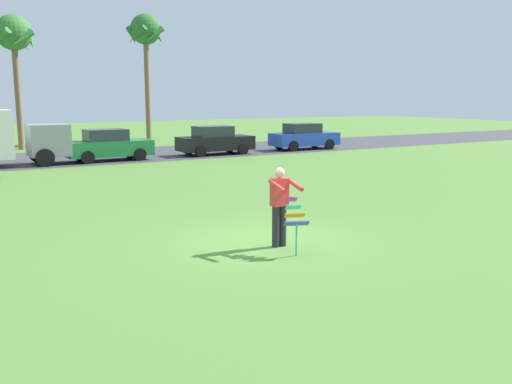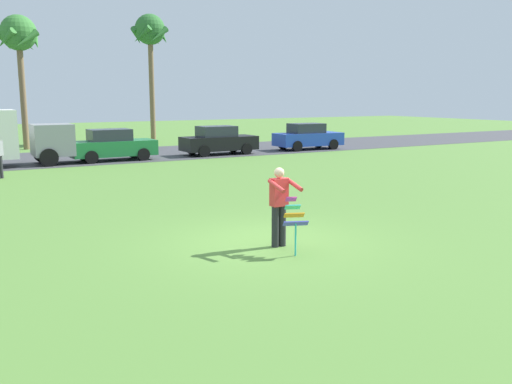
{
  "view_description": "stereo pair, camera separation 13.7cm",
  "coord_description": "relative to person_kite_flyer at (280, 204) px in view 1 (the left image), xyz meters",
  "views": [
    {
      "loc": [
        -6.21,
        -10.17,
        3.22
      ],
      "look_at": [
        0.04,
        0.56,
        1.05
      ],
      "focal_mm": 38.45,
      "sensor_mm": 36.0,
      "label": 1
    },
    {
      "loc": [
        -6.09,
        -10.24,
        3.22
      ],
      "look_at": [
        0.04,
        0.56,
        1.05
      ],
      "focal_mm": 38.45,
      "sensor_mm": 36.0,
      "label": 2
    }
  ],
  "objects": [
    {
      "name": "kite_held",
      "position": [
        -0.02,
        -0.61,
        -0.17
      ],
      "size": [
        0.57,
        0.72,
        1.15
      ],
      "color": "#D83399",
      "rests_on": "ground"
    },
    {
      "name": "road_strip",
      "position": [
        -0.04,
        20.28,
        -0.95
      ],
      "size": [
        120.0,
        8.0,
        0.01
      ],
      "primitive_type": "cube",
      "color": "#424247",
      "rests_on": "ground"
    },
    {
      "name": "parked_car_green",
      "position": [
        1.21,
        17.88,
        -0.18
      ],
      "size": [
        4.23,
        1.89,
        1.6
      ],
      "color": "#1E7238",
      "rests_on": "ground"
    },
    {
      "name": "palm_tree_right_near",
      "position": [
        -1.79,
        26.52,
        5.68
      ],
      "size": [
        2.58,
        2.71,
        8.01
      ],
      "color": "brown",
      "rests_on": "ground"
    },
    {
      "name": "ground_plane",
      "position": [
        -0.04,
        0.46,
        -0.95
      ],
      "size": [
        120.0,
        120.0,
        0.0
      ],
      "primitive_type": "plane",
      "color": "#568438"
    },
    {
      "name": "parked_car_blue",
      "position": [
        13.22,
        17.88,
        -0.18
      ],
      "size": [
        4.26,
        1.95,
        1.6
      ],
      "color": "#2347B7",
      "rests_on": "ground"
    },
    {
      "name": "parked_car_black",
      "position": [
        7.16,
        17.88,
        -0.18
      ],
      "size": [
        4.21,
        1.86,
        1.6
      ],
      "color": "black",
      "rests_on": "ground"
    },
    {
      "name": "palm_tree_centre_far",
      "position": [
        6.91,
        28.12,
        6.46
      ],
      "size": [
        2.58,
        2.71,
        8.86
      ],
      "color": "brown",
      "rests_on": "ground"
    },
    {
      "name": "person_kite_flyer",
      "position": [
        0.0,
        0.0,
        0.0
      ],
      "size": [
        0.53,
        0.65,
        1.73
      ],
      "color": "#26262B",
      "rests_on": "ground"
    }
  ]
}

